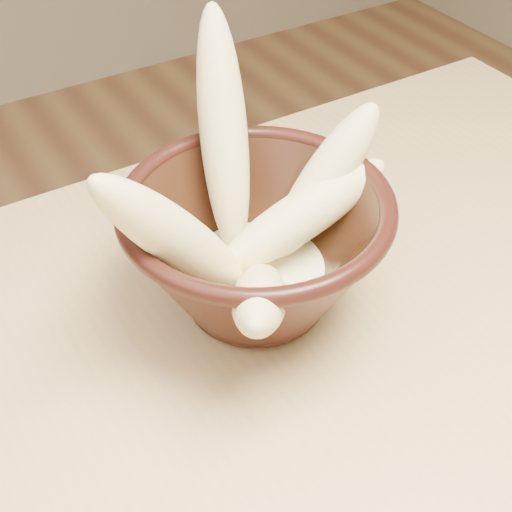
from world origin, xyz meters
The scene contains 7 objects.
bowl centered at (0.12, 0.16, 0.82)m, with size 0.21×0.21×0.11m.
milk_puddle centered at (0.12, 0.16, 0.79)m, with size 0.12×0.12×0.02m, color #F0E9C1.
banana_upright centered at (0.13, 0.23, 0.88)m, with size 0.04×0.04×0.20m, color #EBDF8A.
banana_left centered at (0.05, 0.15, 0.86)m, with size 0.04×0.04×0.17m, color #EBDF8A.
banana_right centered at (0.19, 0.16, 0.85)m, with size 0.04×0.04×0.15m, color #EBDF8A.
banana_across centered at (0.16, 0.15, 0.83)m, with size 0.04×0.04×0.16m, color #EBDF8A.
banana_front centered at (0.09, 0.10, 0.83)m, with size 0.04×0.04×0.14m, color #EBDF8A.
Camera 1 is at (-0.10, -0.20, 1.18)m, focal length 50.00 mm.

